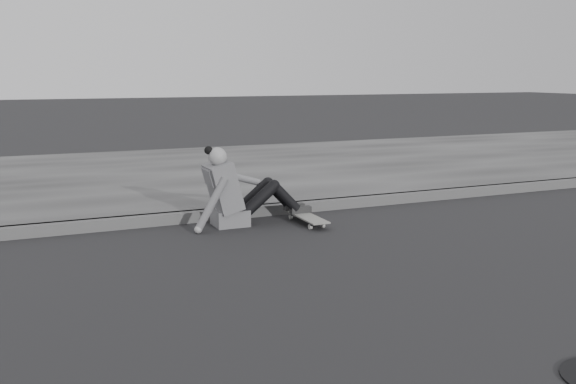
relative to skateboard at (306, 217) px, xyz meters
The scene contains 5 objects.
ground 2.11m from the skateboard, 108.63° to the right, with size 80.00×80.00×0.00m, color black.
curb 0.89m from the skateboard, 139.44° to the left, with size 24.00×0.16×0.12m, color #494949.
sidewalk 3.66m from the skateboard, 100.63° to the left, with size 24.00×6.00×0.12m, color #3C3C3C.
skateboard is the anchor object (origin of this frame).
seated_woman 0.83m from the skateboard, 161.47° to the left, with size 1.38×0.46×0.88m.
Camera 1 is at (-2.23, -4.25, 1.63)m, focal length 40.00 mm.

